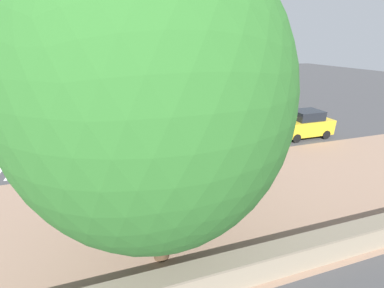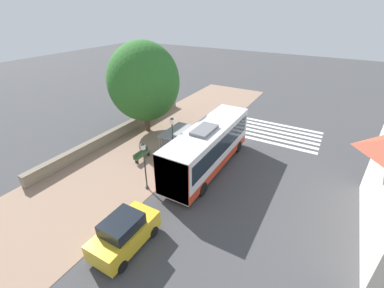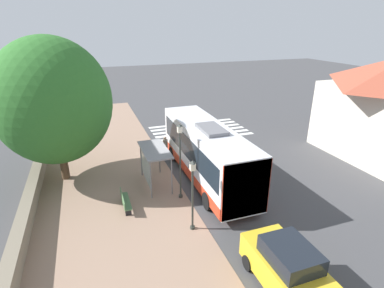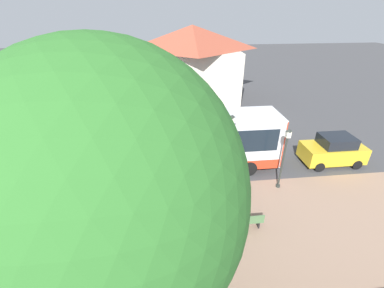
{
  "view_description": "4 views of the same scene",
  "coord_description": "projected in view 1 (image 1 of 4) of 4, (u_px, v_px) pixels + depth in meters",
  "views": [
    {
      "loc": [
        -13.42,
        3.34,
        6.67
      ],
      "look_at": [
        -0.61,
        -0.66,
        1.31
      ],
      "focal_mm": 24.0,
      "sensor_mm": 36.0,
      "label": 1
    },
    {
      "loc": [
        9.56,
        -16.82,
        11.79
      ],
      "look_at": [
        -0.1,
        0.0,
        1.27
      ],
      "focal_mm": 24.0,
      "sensor_mm": 36.0,
      "label": 2
    },
    {
      "loc": [
        -4.88,
        -17.17,
        9.55
      ],
      "look_at": [
        1.59,
        1.04,
        1.83
      ],
      "focal_mm": 28.0,
      "sensor_mm": 36.0,
      "label": 3
    },
    {
      "loc": [
        -12.2,
        0.85,
        9.48
      ],
      "look_at": [
        0.24,
        -0.5,
        2.67
      ],
      "focal_mm": 24.0,
      "sensor_mm": 36.0,
      "label": 4
    }
  ],
  "objects": [
    {
      "name": "parked_car_behind_bus",
      "position": [
        305.0,
        124.0,
        19.03
      ],
      "size": [
        2.01,
        3.96,
        2.01
      ],
      "color": "gold",
      "rests_on": "ground"
    },
    {
      "name": "background_building",
      "position": [
        161.0,
        67.0,
        28.91
      ],
      "size": [
        7.69,
        10.1,
        7.71
      ],
      "color": "beige",
      "rests_on": "ground"
    },
    {
      "name": "bench",
      "position": [
        247.0,
        177.0,
        12.61
      ],
      "size": [
        0.4,
        1.89,
        0.88
      ],
      "color": "#4C7247",
      "rests_on": "ground"
    },
    {
      "name": "stone_wall",
      "position": [
        251.0,
        267.0,
        7.52
      ],
      "size": [
        0.6,
        20.0,
        1.02
      ],
      "color": "gray",
      "rests_on": "ground"
    },
    {
      "name": "crosswalk_stripes",
      "position": [
        39.0,
        147.0,
        17.38
      ],
      "size": [
        9.0,
        5.25,
        0.01
      ],
      "color": "silver",
      "rests_on": "ground"
    },
    {
      "name": "street_lamp_far",
      "position": [
        221.0,
        116.0,
        14.64
      ],
      "size": [
        0.28,
        0.28,
        4.58
      ],
      "color": "#2D332D",
      "rests_on": "ground"
    },
    {
      "name": "bus",
      "position": [
        183.0,
        120.0,
        16.46
      ],
      "size": [
        2.71,
        10.54,
        3.86
      ],
      "color": "silver",
      "rests_on": "ground"
    },
    {
      "name": "shade_tree",
      "position": [
        153.0,
        102.0,
        6.61
      ],
      "size": [
        7.0,
        7.0,
        9.08
      ],
      "color": "brown",
      "rests_on": "ground"
    },
    {
      "name": "ground_plane",
      "position": [
        178.0,
        162.0,
        15.29
      ],
      "size": [
        120.0,
        120.0,
        0.0
      ],
      "primitive_type": "plane",
      "color": "#424244",
      "rests_on": "ground"
    },
    {
      "name": "sidewalk_plaza",
      "position": [
        204.0,
        204.0,
        11.3
      ],
      "size": [
        9.0,
        44.0,
        0.02
      ],
      "color": "#937560",
      "rests_on": "ground"
    },
    {
      "name": "pedestrian",
      "position": [
        117.0,
        152.0,
        14.22
      ],
      "size": [
        0.34,
        0.23,
        1.7
      ],
      "color": "#2D3347",
      "rests_on": "ground"
    },
    {
      "name": "bus_shelter",
      "position": [
        194.0,
        138.0,
        13.31
      ],
      "size": [
        1.55,
        3.33,
        2.46
      ],
      "color": "slate",
      "rests_on": "ground"
    },
    {
      "name": "street_lamp_near",
      "position": [
        270.0,
        121.0,
        15.35
      ],
      "size": [
        0.28,
        0.28,
        3.79
      ],
      "color": "#2D332D",
      "rests_on": "ground"
    }
  ]
}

